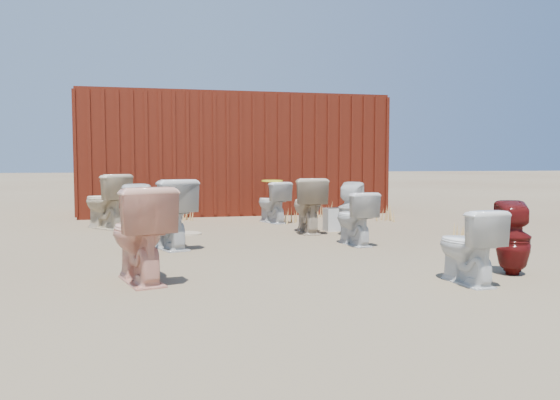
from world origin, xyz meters
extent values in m
plane|color=brown|center=(0.00, 0.00, 0.00)|extent=(100.00, 100.00, 0.00)
cube|color=#4C150C|center=(0.00, 5.20, 1.20)|extent=(6.00, 2.40, 2.40)
imported|color=silver|center=(-1.44, 0.34, 0.42)|extent=(0.72, 0.94, 0.85)
imported|color=#F0A68B|center=(-1.73, -1.50, 0.42)|extent=(0.68, 0.92, 0.84)
imported|color=silver|center=(0.86, 0.12, 0.34)|extent=(0.47, 0.71, 0.68)
imported|color=#59100F|center=(1.65, -1.94, 0.34)|extent=(0.40, 0.41, 0.69)
imported|color=white|center=(1.03, -2.18, 0.33)|extent=(0.42, 0.67, 0.65)
imported|color=white|center=(-1.79, -0.07, 0.40)|extent=(0.39, 0.40, 0.80)
imported|color=beige|center=(-2.37, 2.59, 0.43)|extent=(0.89, 0.96, 0.86)
imported|color=tan|center=(0.60, 1.39, 0.41)|extent=(0.51, 0.83, 0.82)
imported|color=silver|center=(0.36, 2.81, 0.36)|extent=(0.60, 0.79, 0.71)
imported|color=silver|center=(1.13, 1.00, 0.38)|extent=(0.48, 0.48, 0.76)
ellipsoid|color=yellow|center=(0.36, 2.81, 0.72)|extent=(0.36, 0.45, 0.02)
cube|color=silver|center=(1.15, 1.52, 0.17)|extent=(0.52, 0.27, 0.35)
ellipsoid|color=beige|center=(-2.11, 3.09, 0.01)|extent=(0.47, 0.56, 0.02)
ellipsoid|color=#C6B48F|center=(-1.16, 1.62, 0.01)|extent=(0.58, 0.59, 0.02)
cone|color=tan|center=(-2.08, 2.86, 0.16)|extent=(0.36, 0.36, 0.32)
cone|color=tan|center=(0.66, 2.67, 0.13)|extent=(0.32, 0.32, 0.25)
cone|color=tan|center=(2.38, 2.61, 0.15)|extent=(0.36, 0.36, 0.30)
cone|color=tan|center=(-1.08, 3.50, 0.13)|extent=(0.30, 0.30, 0.27)
cone|color=tan|center=(1.54, 3.50, 0.14)|extent=(0.34, 0.34, 0.27)
cone|color=tan|center=(2.60, 0.48, 0.11)|extent=(0.28, 0.28, 0.22)
camera|label=1|loc=(-1.57, -6.36, 1.05)|focal=35.00mm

